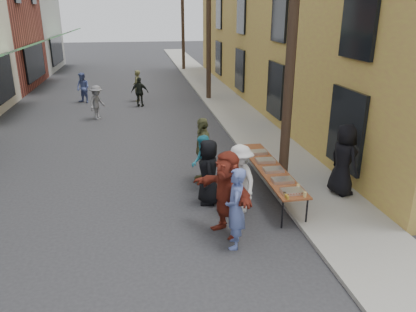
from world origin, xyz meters
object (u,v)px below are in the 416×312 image
object	(u,v)px
utility_pole_mid	(209,14)
catering_tray_sausage	(292,191)
utility_pole_far	(183,13)
serving_table	(270,168)
guest_front_a	(209,172)
guest_front_c	(203,164)
utility_pole_near	(293,18)
server	(344,160)

from	to	relation	value
utility_pole_mid	catering_tray_sausage	world-z (taller)	utility_pole_mid
utility_pole_far	utility_pole_mid	bearing A→B (deg)	-90.00
serving_table	guest_front_a	distance (m)	1.74
catering_tray_sausage	guest_front_a	xyz separation A→B (m)	(-1.71, 1.35, 0.06)
utility_pole_far	guest_front_c	world-z (taller)	utility_pole_far
utility_pole_near	serving_table	bearing A→B (deg)	-148.59
utility_pole_far	guest_front_a	world-z (taller)	utility_pole_far
utility_pole_far	guest_front_a	bearing A→B (deg)	-95.13
utility_pole_far	serving_table	distance (m)	24.60
utility_pole_mid	serving_table	distance (m)	12.88
catering_tray_sausage	guest_front_c	distance (m)	2.72
guest_front_a	guest_front_c	bearing A→B (deg)	-172.72
utility_pole_far	guest_front_c	xyz separation A→B (m)	(-2.23, -23.86, -3.71)
utility_pole_near	guest_front_c	bearing A→B (deg)	176.33
utility_pole_far	utility_pole_near	bearing A→B (deg)	-90.00
utility_pole_near	guest_front_a	world-z (taller)	utility_pole_near
utility_pole_far	catering_tray_sausage	size ratio (longest dim) A/B	18.00
serving_table	server	size ratio (longest dim) A/B	2.11
utility_pole_far	server	xyz separation A→B (m)	(1.30, -24.86, -3.45)
catering_tray_sausage	utility_pole_far	bearing A→B (deg)	88.90
utility_pole_far	catering_tray_sausage	xyz separation A→B (m)	(-0.50, -25.96, -3.71)
utility_pole_mid	guest_front_c	size ratio (longest dim) A/B	5.73
utility_pole_mid	utility_pole_far	world-z (taller)	same
utility_pole_near	utility_pole_mid	size ratio (longest dim) A/B	1.00
serving_table	guest_front_a	size ratio (longest dim) A/B	2.36
guest_front_a	utility_pole_near	bearing A→B (deg)	110.98
guest_front_c	utility_pole_far	bearing A→B (deg)	176.62
server	utility_pole_mid	bearing A→B (deg)	-6.64
utility_pole_mid	guest_front_a	world-z (taller)	utility_pole_mid
guest_front_c	guest_front_a	bearing A→B (deg)	3.57
utility_pole_near	guest_front_c	distance (m)	4.33
guest_front_a	guest_front_c	world-z (taller)	guest_front_a
catering_tray_sausage	guest_front_c	xyz separation A→B (m)	(-1.73, 2.10, -0.00)
serving_table	guest_front_a	world-z (taller)	guest_front_a
utility_pole_mid	catering_tray_sausage	bearing A→B (deg)	-92.05
utility_pole_far	guest_front_c	distance (m)	24.25
utility_pole_near	catering_tray_sausage	bearing A→B (deg)	-104.34
utility_pole_far	serving_table	xyz separation A→B (m)	(-0.50, -24.31, -3.79)
serving_table	server	bearing A→B (deg)	-17.07
utility_pole_far	serving_table	bearing A→B (deg)	-91.18
serving_table	utility_pole_mid	bearing A→B (deg)	87.67
serving_table	utility_pole_far	bearing A→B (deg)	88.82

